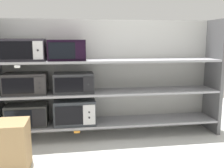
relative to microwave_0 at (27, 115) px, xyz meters
The scene contains 15 objects.
back_panel 1.29m from the microwave_0, 12.59° to the left, with size 3.22×0.04×1.66m, color #B2B2AD.
upright_right 2.75m from the microwave_0, ahead, with size 0.05×0.48×1.66m, color #5B5B5E.
shelf_0 1.19m from the microwave_0, ahead, with size 3.02×0.48×0.03m, color #99999E.
microwave_0 is the anchor object (origin of this frame).
microwave_1 0.65m from the microwave_0, ahead, with size 0.56×0.43×0.34m.
price_tag_0 0.31m from the microwave_0, 85.66° to the right, with size 0.06×0.00×0.04m, color orange.
price_tag_1 0.73m from the microwave_0, 19.69° to the right, with size 0.08×0.00×0.03m, color orange.
shelf_1 1.21m from the microwave_0, ahead, with size 3.02×0.48×0.03m, color #99999E.
microwave_2 0.44m from the microwave_0, ahead, with size 0.56×0.38×0.28m.
microwave_3 0.77m from the microwave_0, ahead, with size 0.54×0.38×0.27m.
shelf_2 1.38m from the microwave_0, ahead, with size 3.02×0.48×0.03m, color #99999E.
microwave_4 0.88m from the microwave_0, ahead, with size 0.55×0.37×0.29m.
microwave_5 1.04m from the microwave_0, ahead, with size 0.49×0.36×0.27m.
price_tag_2 0.73m from the microwave_0, 99.99° to the right, with size 0.07×0.00×0.03m, color white.
shipping_carton 0.83m from the microwave_0, 93.13° to the right, with size 0.38×0.38×0.53m, color tan.
Camera 1 is at (-0.55, -3.53, 1.38)m, focal length 41.36 mm.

